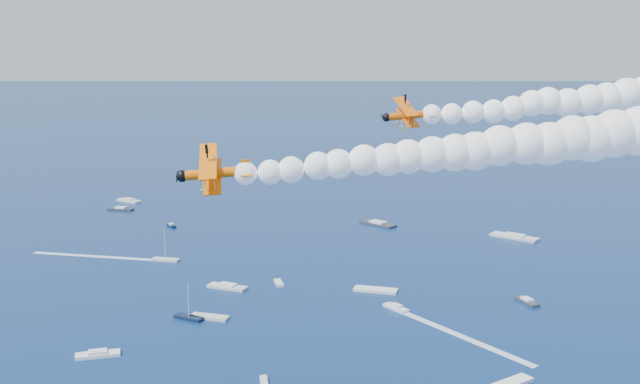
# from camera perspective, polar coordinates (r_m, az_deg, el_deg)

# --- Properties ---
(biplane_lead) EXTENTS (9.07, 10.27, 6.57)m
(biplane_lead) POSITION_cam_1_polar(r_m,az_deg,el_deg) (102.65, 6.36, 5.44)
(biplane_lead) COLOR #E35904
(biplane_trail) EXTENTS (10.75, 12.31, 8.23)m
(biplane_trail) POSITION_cam_1_polar(r_m,az_deg,el_deg) (86.89, -7.48, 1.33)
(biplane_trail) COLOR #FF6C05
(smoke_trail_lead) EXTENTS (57.11, 40.78, 10.15)m
(smoke_trail_lead) POSITION_cam_1_polar(r_m,az_deg,el_deg) (112.24, 20.35, 6.39)
(smoke_trail_lead) COLOR white
(smoke_trail_trail) EXTENTS (56.99, 38.25, 10.15)m
(smoke_trail_trail) POSITION_cam_1_polar(r_m,az_deg,el_deg) (89.89, 10.43, 2.93)
(smoke_trail_trail) COLOR white
(spectator_boats) EXTENTS (240.81, 180.96, 0.70)m
(spectator_boats) POSITION_cam_1_polar(r_m,az_deg,el_deg) (205.73, 2.68, -7.08)
(spectator_boats) COLOR silver
(spectator_boats) RESTS_ON ground
(boat_wakes) EXTENTS (145.48, 123.09, 0.04)m
(boat_wakes) POSITION_cam_1_polar(r_m,az_deg,el_deg) (186.96, -10.92, -9.36)
(boat_wakes) COLOR white
(boat_wakes) RESTS_ON ground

